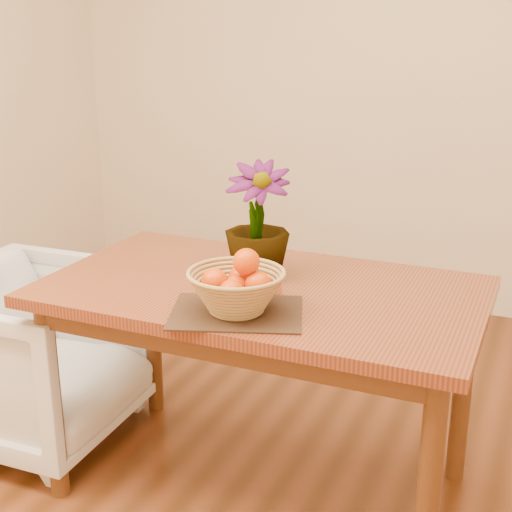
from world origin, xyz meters
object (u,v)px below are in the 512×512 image
at_px(wicker_basket, 236,293).
at_px(potted_plant, 257,221).
at_px(armchair, 35,346).
at_px(table, 261,311).

xyz_separation_m(wicker_basket, potted_plant, (-0.07, 0.32, 0.13)).
distance_m(wicker_basket, armchair, 1.09).
bearing_deg(armchair, wicker_basket, -104.92).
relative_size(wicker_basket, potted_plant, 0.75).
distance_m(table, potted_plant, 0.29).
relative_size(table, armchair, 1.90).
bearing_deg(armchair, potted_plant, -85.73).
xyz_separation_m(wicker_basket, armchair, (-0.97, 0.23, -0.45)).
bearing_deg(wicker_basket, potted_plant, 102.79).
xyz_separation_m(table, potted_plant, (-0.05, 0.08, 0.28)).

